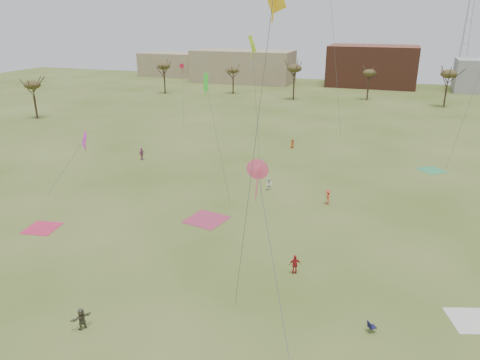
% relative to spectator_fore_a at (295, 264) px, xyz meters
% --- Properties ---
extents(ground, '(260.00, 260.00, 0.00)m').
position_rel_spectator_fore_a_xyz_m(ground, '(-6.99, -6.01, -0.85)').
color(ground, '#3C4F18').
rests_on(ground, ground).
extents(spectator_fore_a, '(1.08, 0.80, 1.70)m').
position_rel_spectator_fore_a_xyz_m(spectator_fore_a, '(0.00, 0.00, 0.00)').
color(spectator_fore_a, red).
rests_on(spectator_fore_a, ground).
extents(spectator_fore_c, '(1.16, 1.54, 1.62)m').
position_rel_spectator_fore_a_xyz_m(spectator_fore_c, '(-12.33, -11.93, -0.04)').
color(spectator_fore_c, brown).
rests_on(spectator_fore_c, ground).
extents(flyer_mid_b, '(0.95, 1.26, 1.73)m').
position_rel_spectator_fore_a_xyz_m(flyer_mid_b, '(0.22, 15.94, 0.01)').
color(flyer_mid_b, red).
rests_on(flyer_mid_b, ground).
extents(spectator_mid_d, '(0.69, 1.15, 1.83)m').
position_rel_spectator_fore_a_xyz_m(spectator_mid_d, '(-28.90, 23.81, 0.07)').
color(spectator_mid_d, '#9A4076').
rests_on(spectator_mid_d, ground).
extents(spectator_mid_e, '(0.92, 0.80, 1.63)m').
position_rel_spectator_fore_a_xyz_m(spectator_mid_e, '(-7.31, 17.88, -0.04)').
color(spectator_mid_e, white).
rests_on(spectator_mid_e, ground).
extents(flyer_far_b, '(0.72, 0.87, 1.51)m').
position_rel_spectator_fore_a_xyz_m(flyer_far_b, '(-8.93, 37.60, -0.09)').
color(flyer_far_b, '#BC4C20').
rests_on(flyer_far_b, ground).
extents(blanket_red, '(3.56, 3.56, 0.03)m').
position_rel_spectator_fore_a_xyz_m(blanket_red, '(-26.35, -0.11, -0.85)').
color(blanket_red, '#CD2950').
rests_on(blanket_red, ground).
extents(blanket_cream, '(3.79, 3.79, 0.03)m').
position_rel_spectator_fore_a_xyz_m(blanket_cream, '(13.37, -2.04, -0.85)').
color(blanket_cream, silver).
rests_on(blanket_cream, ground).
extents(blanket_plum, '(4.57, 4.57, 0.03)m').
position_rel_spectator_fore_a_xyz_m(blanket_plum, '(-11.28, 7.37, -0.85)').
color(blanket_plum, '#A83352').
rests_on(blanket_plum, ground).
extents(blanket_olive, '(4.46, 4.46, 0.03)m').
position_rel_spectator_fore_a_xyz_m(blanket_olive, '(12.21, 32.88, -0.85)').
color(blanket_olive, '#36965B').
rests_on(blanket_olive, ground).
extents(camp_chair_center, '(0.74, 0.73, 0.87)m').
position_rel_spectator_fore_a_xyz_m(camp_chair_center, '(6.67, -5.66, -0.59)').
color(camp_chair_center, '#151439').
rests_on(camp_chair_center, ground).
extents(kites_aloft, '(68.09, 61.17, 27.77)m').
position_rel_spectator_fore_a_xyz_m(kites_aloft, '(-6.65, 23.27, 19.17)').
color(kites_aloft, '#D425C7').
rests_on(kites_aloft, ground).
extents(tree_line, '(117.44, 49.32, 8.91)m').
position_rel_spectator_fore_a_xyz_m(tree_line, '(-9.84, 73.11, 6.24)').
color(tree_line, '#3A2B1E').
rests_on(tree_line, ground).
extents(building_tan, '(32.00, 14.00, 10.00)m').
position_rel_spectator_fore_a_xyz_m(building_tan, '(-41.99, 108.99, 4.15)').
color(building_tan, '#937F60').
rests_on(building_tan, ground).
extents(building_brick, '(26.00, 16.00, 12.00)m').
position_rel_spectator_fore_a_xyz_m(building_brick, '(-1.99, 113.99, 5.15)').
color(building_brick, brown).
rests_on(building_brick, ground).
extents(building_tan_west, '(20.00, 12.00, 8.00)m').
position_rel_spectator_fore_a_xyz_m(building_tan_west, '(-71.99, 115.99, 3.15)').
color(building_tan_west, '#937F60').
rests_on(building_tan_west, ground).
extents(radio_tower, '(1.51, 1.72, 41.00)m').
position_rel_spectator_fore_a_xyz_m(radio_tower, '(23.01, 118.99, 18.36)').
color(radio_tower, '#9EA3A8').
rests_on(radio_tower, ground).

